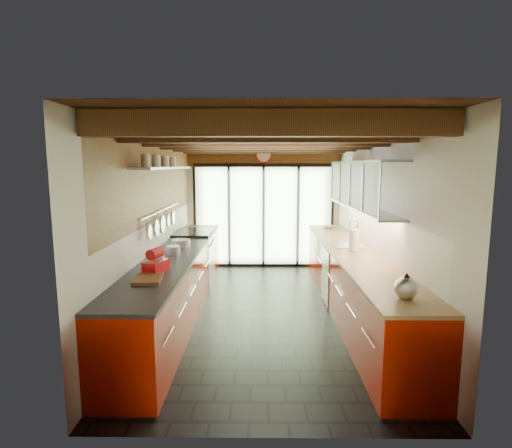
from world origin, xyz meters
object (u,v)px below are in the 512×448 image
Objects in this scene: stand_mixer at (156,262)px; kettle at (406,287)px; paper_towel at (354,240)px; soap_bottle at (354,245)px; bowl at (329,227)px.

stand_mixer is 1.18× the size of kettle.
paper_towel reaches higher than kettle.
paper_towel reaches higher than soap_bottle.
stand_mixer is at bearing -127.90° from bowl.
kettle is 2.07m from soap_bottle.
stand_mixer reaches higher than kettle.
bowl is at bearing 90.00° from paper_towel.
kettle is 1.42× the size of bowl.
bowl is at bearing 90.00° from soap_bottle.
stand_mixer is 0.96× the size of paper_towel.
soap_bottle is 0.88× the size of bowl.
paper_towel is 2.11m from bowl.
stand_mixer is 2.70m from kettle.
bowl is (0.00, 2.11, -0.13)m from paper_towel.
paper_towel reaches higher than bowl.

